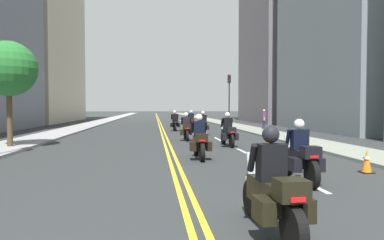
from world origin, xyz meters
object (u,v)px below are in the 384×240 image
object	(u,v)px
motorcycle_6	(175,123)
motorcycle_7	(191,121)
motorcycle_1	(300,157)
motorcycle_0	(273,192)
motorcycle_2	(199,141)
motorcycle_4	(186,129)
motorcycle_5	(203,125)
pedestrian_0	(264,119)
traffic_cone_1	(269,137)
street_tree_0	(9,69)
traffic_cone_0	(367,161)
traffic_light_far	(229,91)
motorcycle_3	(228,133)

from	to	relation	value
motorcycle_6	motorcycle_7	world-z (taller)	motorcycle_6
motorcycle_1	motorcycle_6	bearing A→B (deg)	97.06
motorcycle_0	motorcycle_2	size ratio (longest dim) A/B	0.97
motorcycle_6	motorcycle_4	bearing A→B (deg)	-90.03
motorcycle_1	motorcycle_5	world-z (taller)	motorcycle_5
pedestrian_0	traffic_cone_1	bearing A→B (deg)	-5.21
motorcycle_4	street_tree_0	xyz separation A→B (m)	(-8.35, -3.26, 2.96)
motorcycle_1	traffic_cone_0	xyz separation A→B (m)	(2.44, 1.05, -0.31)
traffic_light_far	motorcycle_1	bearing A→B (deg)	-98.30
motorcycle_1	street_tree_0	distance (m)	13.45
traffic_light_far	pedestrian_0	world-z (taller)	traffic_light_far
pedestrian_0	motorcycle_0	bearing A→B (deg)	-6.17
pedestrian_0	street_tree_0	size ratio (longest dim) A/B	0.36
traffic_light_far	motorcycle_3	bearing A→B (deg)	-102.46
motorcycle_7	traffic_cone_0	bearing A→B (deg)	-82.98
pedestrian_0	street_tree_0	world-z (taller)	street_tree_0
motorcycle_6	motorcycle_2	bearing A→B (deg)	-91.29
motorcycle_6	traffic_light_far	size ratio (longest dim) A/B	0.41
motorcycle_1	motorcycle_6	world-z (taller)	motorcycle_6
street_tree_0	traffic_cone_0	bearing A→B (deg)	-30.11
motorcycle_0	street_tree_0	distance (m)	14.64
motorcycle_6	traffic_light_far	bearing A→B (deg)	41.90
motorcycle_1	motorcycle_4	size ratio (longest dim) A/B	1.07
motorcycle_0	motorcycle_1	distance (m)	3.88
motorcycle_2	traffic_light_far	world-z (taller)	traffic_light_far
motorcycle_1	motorcycle_3	world-z (taller)	motorcycle_3
traffic_cone_1	traffic_light_far	bearing A→B (deg)	84.81
motorcycle_7	pedestrian_0	xyz separation A→B (m)	(5.55, -4.25, 0.26)
motorcycle_5	traffic_light_far	xyz separation A→B (m)	(3.84, 9.09, 2.84)
motorcycle_3	motorcycle_1	bearing A→B (deg)	-92.32
motorcycle_2	motorcycle_6	world-z (taller)	motorcycle_2
motorcycle_0	motorcycle_6	distance (m)	23.29
motorcycle_0	pedestrian_0	bearing A→B (deg)	69.35
motorcycle_4	pedestrian_0	size ratio (longest dim) A/B	1.22
motorcycle_4	motorcycle_7	xyz separation A→B (m)	(1.59, 12.21, -0.01)
motorcycle_2	motorcycle_3	xyz separation A→B (m)	(1.92, 4.01, 0.00)
motorcycle_2	motorcycle_3	size ratio (longest dim) A/B	1.03
motorcycle_1	street_tree_0	size ratio (longest dim) A/B	0.47
motorcycle_5	traffic_cone_0	size ratio (longest dim) A/B	3.25
motorcycle_3	traffic_light_far	bearing A→B (deg)	74.85
motorcycle_1	motorcycle_7	distance (m)	23.80
traffic_light_far	traffic_cone_1	bearing A→B (deg)	-95.19
motorcycle_3	traffic_cone_1	distance (m)	2.34
motorcycle_6	traffic_light_far	xyz separation A→B (m)	(5.61, 5.25, 2.83)
motorcycle_7	traffic_cone_0	xyz separation A→B (m)	(2.62, -22.75, -0.30)
motorcycle_6	pedestrian_0	distance (m)	7.32
motorcycle_3	motorcycle_0	bearing A→B (deg)	-101.62
motorcycle_0	motorcycle_2	distance (m)	7.69
motorcycle_4	traffic_cone_0	world-z (taller)	motorcycle_4
motorcycle_1	street_tree_0	world-z (taller)	street_tree_0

